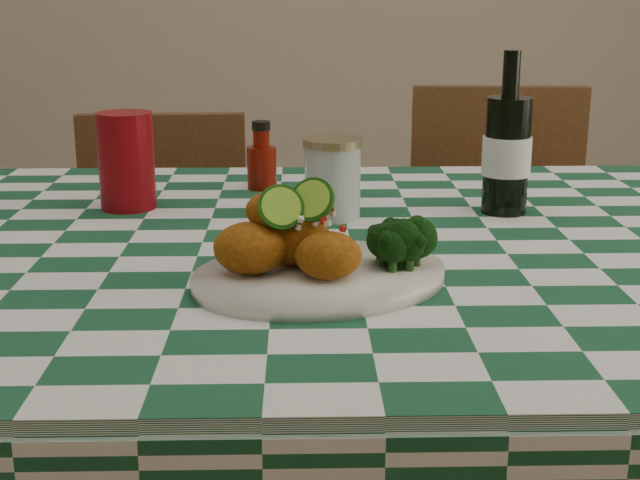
{
  "coord_description": "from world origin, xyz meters",
  "views": [
    {
      "loc": [
        -0.07,
        -1.19,
        1.13
      ],
      "look_at": [
        -0.05,
        -0.18,
        0.84
      ],
      "focal_mm": 50.0,
      "sensor_mm": 36.0,
      "label": 1
    }
  ],
  "objects_px": {
    "fried_chicken_pile": "(300,228)",
    "wooden_chair_right": "(503,294)",
    "beer_bottle": "(508,133)",
    "plate": "(320,277)",
    "red_tumbler": "(126,161)",
    "ketchup_bottle": "(262,155)",
    "wooden_chair_left": "(161,314)",
    "mason_jar": "(333,178)"
  },
  "relations": [
    {
      "from": "beer_bottle",
      "to": "mason_jar",
      "type": "bearing_deg",
      "value": -174.42
    },
    {
      "from": "plate",
      "to": "beer_bottle",
      "type": "xyz_separation_m",
      "value": [
        0.3,
        0.34,
        0.12
      ]
    },
    {
      "from": "mason_jar",
      "to": "wooden_chair_right",
      "type": "xyz_separation_m",
      "value": [
        0.41,
        0.59,
        -0.4
      ]
    },
    {
      "from": "red_tumbler",
      "to": "mason_jar",
      "type": "height_order",
      "value": "red_tumbler"
    },
    {
      "from": "wooden_chair_left",
      "to": "plate",
      "type": "bearing_deg",
      "value": -71.34
    },
    {
      "from": "mason_jar",
      "to": "wooden_chair_left",
      "type": "distance_m",
      "value": 0.78
    },
    {
      "from": "ketchup_bottle",
      "to": "wooden_chair_right",
      "type": "xyz_separation_m",
      "value": [
        0.53,
        0.38,
        -0.4
      ]
    },
    {
      "from": "red_tumbler",
      "to": "mason_jar",
      "type": "bearing_deg",
      "value": -11.98
    },
    {
      "from": "plate",
      "to": "red_tumbler",
      "type": "bearing_deg",
      "value": 127.75
    },
    {
      "from": "beer_bottle",
      "to": "wooden_chair_right",
      "type": "xyz_separation_m",
      "value": [
        0.14,
        0.56,
        -0.46
      ]
    },
    {
      "from": "plate",
      "to": "beer_bottle",
      "type": "distance_m",
      "value": 0.47
    },
    {
      "from": "fried_chicken_pile",
      "to": "ketchup_bottle",
      "type": "bearing_deg",
      "value": 97.21
    },
    {
      "from": "fried_chicken_pile",
      "to": "red_tumbler",
      "type": "height_order",
      "value": "red_tumbler"
    },
    {
      "from": "mason_jar",
      "to": "wooden_chair_right",
      "type": "bearing_deg",
      "value": 54.8
    },
    {
      "from": "beer_bottle",
      "to": "wooden_chair_right",
      "type": "bearing_deg",
      "value": 75.53
    },
    {
      "from": "wooden_chair_left",
      "to": "wooden_chair_right",
      "type": "bearing_deg",
      "value": 0.07
    },
    {
      "from": "mason_jar",
      "to": "wooden_chair_right",
      "type": "relative_size",
      "value": 0.14
    },
    {
      "from": "fried_chicken_pile",
      "to": "wooden_chair_right",
      "type": "relative_size",
      "value": 0.18
    },
    {
      "from": "plate",
      "to": "mason_jar",
      "type": "bearing_deg",
      "value": 85.12
    },
    {
      "from": "red_tumbler",
      "to": "beer_bottle",
      "type": "bearing_deg",
      "value": -4.09
    },
    {
      "from": "fried_chicken_pile",
      "to": "mason_jar",
      "type": "distance_m",
      "value": 0.32
    },
    {
      "from": "ketchup_bottle",
      "to": "mason_jar",
      "type": "bearing_deg",
      "value": -60.52
    },
    {
      "from": "ketchup_bottle",
      "to": "wooden_chair_right",
      "type": "bearing_deg",
      "value": 35.76
    },
    {
      "from": "red_tumbler",
      "to": "wooden_chair_right",
      "type": "distance_m",
      "value": 0.99
    },
    {
      "from": "wooden_chair_right",
      "to": "red_tumbler",
      "type": "bearing_deg",
      "value": -141.65
    },
    {
      "from": "plate",
      "to": "wooden_chair_left",
      "type": "relative_size",
      "value": 0.37
    },
    {
      "from": "plate",
      "to": "wooden_chair_right",
      "type": "bearing_deg",
      "value": 63.93
    },
    {
      "from": "ketchup_bottle",
      "to": "mason_jar",
      "type": "distance_m",
      "value": 0.24
    },
    {
      "from": "beer_bottle",
      "to": "red_tumbler",
      "type": "bearing_deg",
      "value": 175.91
    },
    {
      "from": "red_tumbler",
      "to": "beer_bottle",
      "type": "height_order",
      "value": "beer_bottle"
    },
    {
      "from": "wooden_chair_left",
      "to": "wooden_chair_right",
      "type": "distance_m",
      "value": 0.78
    },
    {
      "from": "ketchup_bottle",
      "to": "beer_bottle",
      "type": "distance_m",
      "value": 0.43
    },
    {
      "from": "plate",
      "to": "fried_chicken_pile",
      "type": "relative_size",
      "value": 1.94
    },
    {
      "from": "ketchup_bottle",
      "to": "mason_jar",
      "type": "xyz_separation_m",
      "value": [
        0.12,
        -0.2,
        0.0
      ]
    },
    {
      "from": "ketchup_bottle",
      "to": "wooden_chair_right",
      "type": "height_order",
      "value": "ketchup_bottle"
    },
    {
      "from": "ketchup_bottle",
      "to": "beer_bottle",
      "type": "height_order",
      "value": "beer_bottle"
    },
    {
      "from": "beer_bottle",
      "to": "wooden_chair_right",
      "type": "height_order",
      "value": "beer_bottle"
    },
    {
      "from": "red_tumbler",
      "to": "wooden_chair_left",
      "type": "bearing_deg",
      "value": 94.52
    },
    {
      "from": "ketchup_bottle",
      "to": "wooden_chair_left",
      "type": "distance_m",
      "value": 0.6
    },
    {
      "from": "red_tumbler",
      "to": "wooden_chair_left",
      "type": "relative_size",
      "value": 0.18
    },
    {
      "from": "plate",
      "to": "beer_bottle",
      "type": "bearing_deg",
      "value": 48.99
    },
    {
      "from": "plate",
      "to": "fried_chicken_pile",
      "type": "distance_m",
      "value": 0.06
    }
  ]
}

